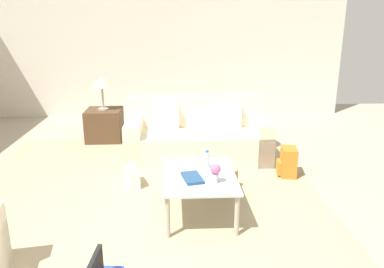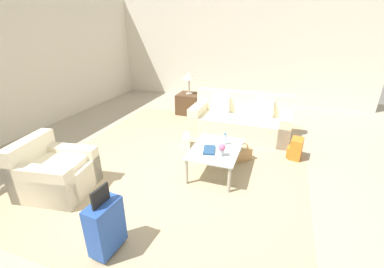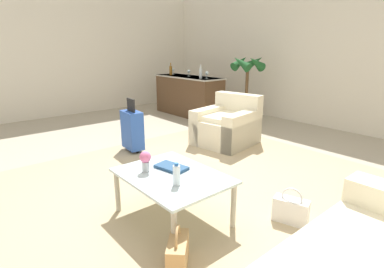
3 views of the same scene
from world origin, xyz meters
The scene contains 13 objects.
ground_plane centered at (0.00, 0.00, 0.00)m, with size 12.00×12.00×0.00m, color #A89E89.
wall_right centered at (5.06, 0.00, 1.55)m, with size 0.12×8.00×3.10m, color silver.
area_rug centered at (0.60, 0.20, 0.00)m, with size 5.20×4.40×0.01m, color tan.
couch centered at (2.20, -0.60, 0.31)m, with size 0.92×2.16×0.93m.
coffee_table centered at (0.40, -0.50, 0.41)m, with size 1.05×0.78×0.46m.
water_bottle centered at (0.60, -0.60, 0.56)m, with size 0.06×0.06×0.20m.
coffee_table_book centered at (0.28, -0.42, 0.48)m, with size 0.31×0.18×0.03m, color navy.
flower_vase centered at (0.18, -0.65, 0.59)m, with size 0.11×0.11×0.21m.
side_table centered at (3.20, 1.00, 0.28)m, with size 0.62×0.62×0.56m, color #513823.
table_lamp centered at (3.20, 1.00, 1.03)m, with size 0.35×0.35×0.59m.
handbag_white centered at (1.18, 0.31, 0.13)m, with size 0.35×0.23×0.36m.
handbag_tan centered at (0.97, -0.88, 0.13)m, with size 0.33×0.32×0.36m.
backpack_orange centered at (1.40, -1.79, 0.19)m, with size 0.33×0.29×0.40m.
Camera 1 is at (-3.33, -0.23, 2.04)m, focal length 35.00 mm.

